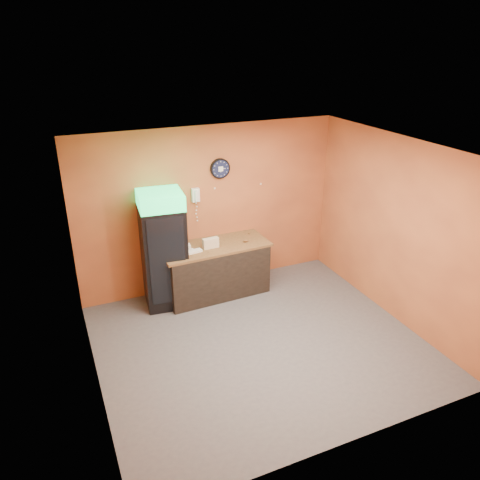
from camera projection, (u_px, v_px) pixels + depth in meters
floor at (260, 343)px, 6.77m from camera, size 4.50×4.50×0.00m
back_wall at (210, 209)px, 7.87m from camera, size 4.50×0.02×2.80m
left_wall at (86, 291)px, 5.38m from camera, size 0.02×4.00×2.80m
right_wall at (396, 230)px, 7.02m from camera, size 0.02×4.00×2.80m
ceiling at (264, 152)px, 5.63m from camera, size 4.50×4.00×0.02m
beverage_cooler at (165, 252)px, 7.40m from camera, size 0.73×0.74×1.92m
prep_counter at (215, 270)px, 7.92m from camera, size 1.75×0.83×0.86m
wall_clock at (220, 169)px, 7.64m from camera, size 0.34×0.06×0.34m
wall_phone at (196, 195)px, 7.62m from camera, size 0.12×0.11×0.23m
butcher_paper at (214, 246)px, 7.74m from camera, size 1.84×0.84×0.04m
sub_roll_stack at (211, 243)px, 7.60m from camera, size 0.27×0.11×0.17m
wrapped_sandwich_left at (187, 252)px, 7.44m from camera, size 0.28×0.14×0.04m
wrapped_sandwich_mid at (194, 251)px, 7.46m from camera, size 0.27×0.13×0.04m
wrapped_sandwich_right at (181, 247)px, 7.62m from camera, size 0.32×0.16×0.04m
kitchen_tool at (214, 239)px, 7.89m from camera, size 0.06×0.06×0.06m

